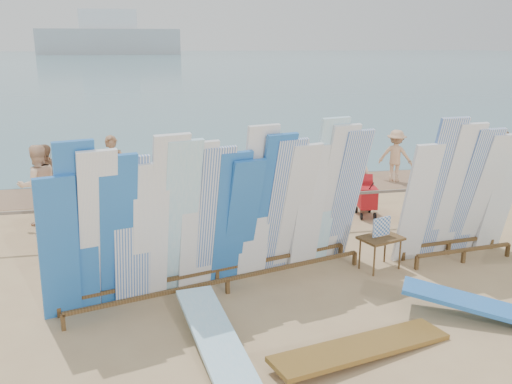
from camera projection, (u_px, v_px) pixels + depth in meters
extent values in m
plane|color=tan|center=(271.00, 295.00, 9.04)|extent=(160.00, 160.00, 0.00)
cube|color=slate|center=(151.00, 59.00, 129.86)|extent=(320.00, 240.00, 0.02)
cube|color=#86664B|center=(215.00, 186.00, 15.84)|extent=(40.00, 2.60, 0.01)
cube|color=#999EA3|center=(110.00, 42.00, 175.56)|extent=(45.00, 8.00, 8.00)
cube|color=silver|center=(108.00, 19.00, 173.68)|extent=(18.00, 6.00, 6.00)
cube|color=#7B6D5D|center=(240.00, 200.00, 11.66)|extent=(12.00, 0.06, 0.06)
cube|color=#7B6D5D|center=(46.00, 227.00, 10.98)|extent=(0.08, 0.08, 0.90)
cube|color=#7B6D5D|center=(146.00, 221.00, 11.36)|extent=(0.08, 0.08, 0.90)
cube|color=#7B6D5D|center=(240.00, 215.00, 11.75)|extent=(0.08, 0.08, 0.90)
cube|color=#7B6D5D|center=(328.00, 210.00, 12.13)|extent=(0.08, 0.08, 0.90)
cube|color=#7B6D5D|center=(410.00, 205.00, 12.52)|extent=(0.08, 0.08, 0.90)
cube|color=#7B6D5D|center=(487.00, 200.00, 12.90)|extent=(0.08, 0.08, 0.90)
cube|color=brown|center=(227.00, 279.00, 9.04)|extent=(5.10, 1.49, 0.06)
cube|color=brown|center=(217.00, 270.00, 9.42)|extent=(5.10, 1.49, 0.06)
cube|color=blue|center=(59.00, 250.00, 7.85)|extent=(0.70, 0.73, 2.33)
cube|color=blue|center=(78.00, 232.00, 7.92)|extent=(0.71, 0.77, 2.80)
cube|color=white|center=(99.00, 233.00, 8.06)|extent=(0.76, 0.93, 2.66)
cube|color=blue|center=(118.00, 233.00, 8.21)|extent=(0.74, 0.87, 2.57)
cube|color=white|center=(132.00, 233.00, 8.31)|extent=(0.69, 0.68, 2.50)
cube|color=white|center=(151.00, 234.00, 8.45)|extent=(0.70, 0.74, 2.38)
cube|color=white|center=(168.00, 218.00, 8.52)|extent=(0.78, 1.00, 2.81)
cube|color=#97D7F2|center=(180.00, 220.00, 8.63)|extent=(0.77, 0.98, 2.70)
cube|color=white|center=(198.00, 219.00, 8.76)|extent=(0.72, 0.79, 2.64)
cube|color=white|center=(214.00, 219.00, 8.91)|extent=(0.72, 0.80, 2.53)
cube|color=blue|center=(230.00, 220.00, 9.05)|extent=(0.72, 0.78, 2.43)
cube|color=blue|center=(241.00, 222.00, 9.16)|extent=(0.75, 0.91, 2.29)
cube|color=white|center=(257.00, 205.00, 9.22)|extent=(0.70, 0.73, 2.81)
cube|color=blue|center=(272.00, 207.00, 9.36)|extent=(0.75, 0.92, 2.66)
cube|color=white|center=(282.00, 208.00, 9.47)|extent=(0.75, 0.90, 2.56)
cube|color=white|center=(296.00, 209.00, 9.61)|extent=(0.75, 0.91, 2.45)
cube|color=white|center=(310.00, 208.00, 9.75)|extent=(0.69, 0.69, 2.39)
cube|color=#97D7F2|center=(324.00, 194.00, 9.82)|extent=(0.72, 0.81, 2.85)
cube|color=white|center=(333.00, 196.00, 9.92)|extent=(0.75, 0.90, 2.72)
cube|color=white|center=(346.00, 197.00, 10.07)|extent=(0.75, 0.92, 2.61)
cube|color=brown|center=(464.00, 250.00, 10.30)|extent=(2.06, 0.28, 0.06)
cube|color=brown|center=(449.00, 242.00, 10.72)|extent=(2.06, 0.28, 0.06)
cube|color=white|center=(417.00, 205.00, 9.98)|extent=(0.63, 0.67, 2.37)
cube|color=white|center=(437.00, 191.00, 10.03)|extent=(0.65, 0.83, 2.83)
cube|color=white|center=(455.00, 192.00, 10.16)|extent=(0.65, 0.85, 2.72)
cube|color=white|center=(472.00, 193.00, 10.30)|extent=(0.65, 0.87, 2.60)
cube|color=white|center=(485.00, 195.00, 10.40)|extent=(0.65, 0.88, 2.49)
cube|color=white|center=(502.00, 195.00, 10.53)|extent=(0.63, 0.68, 2.42)
cube|color=brown|center=(381.00, 238.00, 9.93)|extent=(0.89, 0.75, 0.04)
cube|color=white|center=(382.00, 227.00, 9.87)|extent=(0.39, 0.15, 0.36)
cube|color=blue|center=(492.00, 322.00, 8.18)|extent=(2.58, 1.88, 0.43)
cube|color=#97D7F2|center=(217.00, 351.00, 7.42)|extent=(0.94, 2.75, 0.34)
cube|color=brown|center=(362.00, 354.00, 7.33)|extent=(2.75, 1.30, 0.22)
cube|color=#AF1217|center=(286.00, 207.00, 12.86)|extent=(0.60, 0.58, 0.04)
cube|color=#AF1217|center=(287.00, 195.00, 13.00)|extent=(0.51, 0.30, 0.48)
cube|color=#AF1217|center=(274.00, 211.00, 12.54)|extent=(0.63, 0.59, 0.05)
cube|color=#AF1217|center=(270.00, 197.00, 12.67)|extent=(0.55, 0.28, 0.53)
cube|color=#AF1217|center=(366.00, 196.00, 13.01)|extent=(0.51, 0.74, 0.50)
cube|color=#AF1217|center=(364.00, 181.00, 13.19)|extent=(0.43, 0.22, 0.31)
imported|color=beige|center=(357.00, 179.00, 13.41)|extent=(0.78, 0.83, 1.59)
imported|color=#8C6042|center=(503.00, 159.00, 15.52)|extent=(1.05, 0.86, 1.65)
imported|color=beige|center=(38.00, 185.00, 12.34)|extent=(1.00, 0.76, 1.86)
imported|color=#8C6042|center=(47.00, 179.00, 13.14)|extent=(0.87, 1.09, 1.72)
imported|color=tan|center=(396.00, 156.00, 16.25)|extent=(1.06, 0.92, 1.56)
imported|color=tan|center=(302.00, 171.00, 14.15)|extent=(0.82, 0.39, 1.67)
imported|color=#8C6042|center=(113.00, 171.00, 13.74)|extent=(0.70, 0.43, 1.83)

